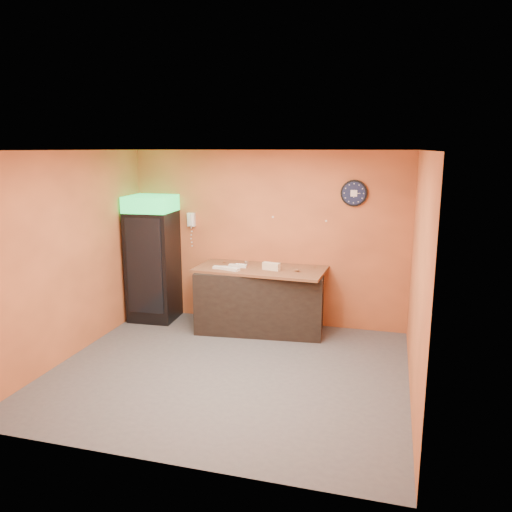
% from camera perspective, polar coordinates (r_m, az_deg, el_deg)
% --- Properties ---
extents(floor, '(4.50, 4.50, 0.00)m').
position_cam_1_polar(floor, '(6.64, -3.14, -12.97)').
color(floor, '#47474C').
rests_on(floor, ground).
extents(back_wall, '(4.50, 0.02, 2.80)m').
position_cam_1_polar(back_wall, '(8.05, 1.24, 2.04)').
color(back_wall, '#D86F3C').
rests_on(back_wall, floor).
extents(left_wall, '(0.02, 4.00, 2.80)m').
position_cam_1_polar(left_wall, '(7.20, -20.52, 0.03)').
color(left_wall, '#D86F3C').
rests_on(left_wall, floor).
extents(right_wall, '(0.02, 4.00, 2.80)m').
position_cam_1_polar(right_wall, '(5.87, 18.02, -2.42)').
color(right_wall, '#D86F3C').
rests_on(right_wall, floor).
extents(ceiling, '(4.50, 4.00, 0.02)m').
position_cam_1_polar(ceiling, '(6.01, -3.46, 11.98)').
color(ceiling, white).
rests_on(ceiling, back_wall).
extents(beverage_cooler, '(0.76, 0.78, 2.07)m').
position_cam_1_polar(beverage_cooler, '(8.41, -11.78, -0.47)').
color(beverage_cooler, black).
rests_on(beverage_cooler, floor).
extents(prep_counter, '(2.02, 1.05, 0.97)m').
position_cam_1_polar(prep_counter, '(7.86, 0.53, -5.08)').
color(prep_counter, black).
rests_on(prep_counter, floor).
extents(wall_clock, '(0.40, 0.06, 0.40)m').
position_cam_1_polar(wall_clock, '(7.71, 11.14, 7.06)').
color(wall_clock, black).
rests_on(wall_clock, back_wall).
extents(wall_phone, '(0.12, 0.11, 0.23)m').
position_cam_1_polar(wall_phone, '(8.37, -7.43, 4.14)').
color(wall_phone, white).
rests_on(wall_phone, back_wall).
extents(butcher_paper, '(2.02, 1.03, 0.04)m').
position_cam_1_polar(butcher_paper, '(7.73, 0.53, -1.50)').
color(butcher_paper, brown).
rests_on(butcher_paper, prep_counter).
extents(sub_roll_stack, '(0.28, 0.15, 0.11)m').
position_cam_1_polar(sub_roll_stack, '(7.58, 1.76, -1.19)').
color(sub_roll_stack, beige).
rests_on(sub_roll_stack, butcher_paper).
extents(wrapped_sandwich_left, '(0.25, 0.10, 0.04)m').
position_cam_1_polar(wrapped_sandwich_left, '(7.68, -4.01, -1.32)').
color(wrapped_sandwich_left, silver).
rests_on(wrapped_sandwich_left, butcher_paper).
extents(wrapped_sandwich_mid, '(0.31, 0.19, 0.04)m').
position_cam_1_polar(wrapped_sandwich_mid, '(7.59, -2.95, -1.46)').
color(wrapped_sandwich_mid, silver).
rests_on(wrapped_sandwich_mid, butcher_paper).
extents(wrapped_sandwich_right, '(0.29, 0.14, 0.04)m').
position_cam_1_polar(wrapped_sandwich_right, '(7.77, -2.11, -1.13)').
color(wrapped_sandwich_right, silver).
rests_on(wrapped_sandwich_right, butcher_paper).
extents(kitchen_tool, '(0.07, 0.07, 0.07)m').
position_cam_1_polar(kitchen_tool, '(7.89, -1.10, -0.81)').
color(kitchen_tool, silver).
rests_on(kitchen_tool, butcher_paper).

